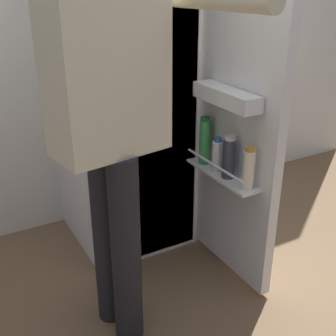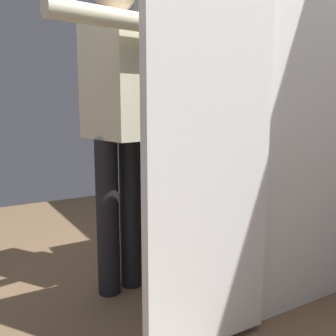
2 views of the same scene
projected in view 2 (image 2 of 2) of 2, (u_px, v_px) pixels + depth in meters
ground_plane at (174, 310)px, 1.93m from camera, size 5.00×5.00×0.00m
kitchen_wall at (313, 52)px, 2.17m from camera, size 4.40×0.10×2.61m
refrigerator at (259, 137)px, 2.02m from camera, size 0.65×1.20×1.69m
person at (118, 106)px, 1.98m from camera, size 0.61×0.68×1.67m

